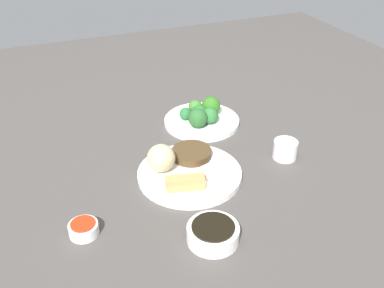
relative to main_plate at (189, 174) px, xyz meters
name	(u,v)px	position (x,y,z in m)	size (l,w,h in m)	color
tabletop	(183,171)	(-0.04, 0.00, -0.02)	(2.20, 2.20, 0.02)	#46423F
main_plate	(189,174)	(0.00, 0.00, 0.00)	(0.26, 0.26, 0.02)	white
rice_scoop	(161,158)	(-0.03, -0.06, 0.04)	(0.07, 0.07, 0.07)	#C4B785
spring_roll	(185,183)	(0.06, -0.03, 0.02)	(0.09, 0.03, 0.03)	tan
crab_rangoon_wonton	(216,171)	(0.03, 0.06, 0.01)	(0.06, 0.07, 0.01)	beige
stir_fry_heap	(192,153)	(-0.06, 0.03, 0.02)	(0.10, 0.10, 0.02)	#49351E
broccoli_plate	(202,121)	(-0.23, 0.14, 0.00)	(0.22, 0.22, 0.01)	white
broccoli_floret_0	(200,112)	(-0.24, 0.13, 0.03)	(0.04, 0.04, 0.04)	#26682A
broccoli_floret_1	(186,114)	(-0.25, 0.09, 0.02)	(0.04, 0.04, 0.04)	#266834
broccoli_floret_2	(195,107)	(-0.28, 0.13, 0.03)	(0.04, 0.04, 0.04)	#3A742D
broccoli_floret_4	(211,106)	(-0.25, 0.18, 0.03)	(0.06, 0.06, 0.06)	#2D6B1D
broccoli_floret_5	(198,118)	(-0.20, 0.11, 0.03)	(0.06, 0.06, 0.06)	#295D2A
broccoli_floret_6	(210,116)	(-0.21, 0.15, 0.03)	(0.05, 0.05, 0.05)	#2C6B32
soy_sauce_bowl	(213,234)	(0.22, -0.04, 0.01)	(0.11, 0.11, 0.03)	white
soy_sauce_bowl_liquid	(213,227)	(0.22, -0.04, 0.03)	(0.09, 0.09, 0.00)	black
sauce_ramekin_sweet_and_sour	(84,229)	(0.10, -0.27, 0.00)	(0.06, 0.06, 0.03)	white
sauce_ramekin_sweet_and_sour_liquid	(83,224)	(0.10, -0.27, 0.02)	(0.05, 0.05, 0.00)	red
teacup	(285,150)	(0.01, 0.27, 0.02)	(0.06, 0.06, 0.05)	white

